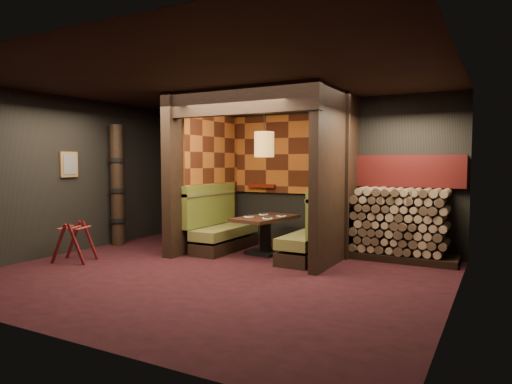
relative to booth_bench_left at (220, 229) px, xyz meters
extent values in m
cube|color=black|center=(0.96, -1.65, -0.41)|extent=(6.50, 5.50, 0.02)
cube|color=black|center=(0.96, -1.65, 2.46)|extent=(6.50, 5.50, 0.02)
cube|color=black|center=(0.96, 1.11, 1.02)|extent=(6.50, 0.02, 2.85)
cube|color=black|center=(0.96, -4.41, 1.02)|extent=(6.50, 0.02, 2.85)
cube|color=black|center=(-2.30, -1.65, 1.02)|extent=(0.02, 5.50, 2.85)
cube|color=black|center=(4.22, -1.65, 1.02)|extent=(0.02, 5.50, 2.85)
cube|color=black|center=(-0.39, 0.00, 1.02)|extent=(0.20, 2.20, 2.85)
cube|color=black|center=(2.26, 0.05, 1.02)|extent=(0.15, 2.10, 2.85)
cube|color=black|center=(0.94, -0.95, 2.23)|extent=(2.85, 0.18, 0.44)
cube|color=#9C4C19|center=(0.94, 1.06, 1.42)|extent=(2.40, 0.06, 1.55)
cube|color=#9C4C19|center=(-0.27, 0.17, 1.45)|extent=(0.04, 1.85, 1.45)
cube|color=#63140A|center=(0.36, 1.00, 0.78)|extent=(0.60, 0.12, 0.07)
cube|color=black|center=(0.11, 0.00, -0.29)|extent=(0.55, 1.60, 0.22)
cube|color=brown|center=(0.11, 0.00, -0.04)|extent=(0.55, 1.60, 0.18)
cube|color=#506027|center=(-0.23, 0.00, 0.35)|extent=(0.12, 1.60, 0.78)
cube|color=brown|center=(-0.23, 0.00, 0.70)|extent=(0.15, 1.60, 0.06)
cube|color=black|center=(1.79, 0.00, -0.29)|extent=(0.55, 1.60, 0.22)
cube|color=brown|center=(1.79, 0.00, -0.04)|extent=(0.55, 1.60, 0.18)
cube|color=#506027|center=(2.12, 0.00, 0.35)|extent=(0.12, 1.60, 0.78)
cube|color=brown|center=(2.12, 0.00, 0.70)|extent=(0.15, 1.60, 0.06)
cube|color=black|center=(0.93, 0.06, -0.37)|extent=(0.62, 0.62, 0.06)
cylinder|color=black|center=(0.93, 0.06, -0.09)|extent=(0.20, 0.20, 0.62)
cube|color=#331F15|center=(0.93, 0.06, 0.25)|extent=(0.88, 1.38, 0.06)
cylinder|color=white|center=(0.70, -0.13, 0.29)|extent=(0.18, 0.18, 0.01)
cube|color=black|center=(0.70, -0.13, 0.30)|extent=(0.09, 0.12, 0.02)
cylinder|color=white|center=(1.10, -0.19, 0.29)|extent=(0.18, 0.18, 0.01)
cube|color=black|center=(1.10, -0.19, 0.30)|extent=(0.09, 0.12, 0.02)
cylinder|color=white|center=(0.76, 0.31, 0.29)|extent=(0.18, 0.18, 0.01)
cube|color=black|center=(0.76, 0.31, 0.30)|extent=(0.09, 0.12, 0.02)
cylinder|color=white|center=(1.16, 0.25, 0.29)|extent=(0.18, 0.18, 0.01)
cube|color=black|center=(1.16, 0.25, 0.30)|extent=(0.09, 0.12, 0.02)
cylinder|color=#A27134|center=(0.93, 0.01, 1.58)|extent=(0.35, 0.35, 0.45)
sphere|color=#FFC672|center=(0.93, 0.01, 1.58)|extent=(0.18, 0.18, 0.18)
cylinder|color=black|center=(0.93, 0.01, 2.12)|extent=(0.02, 0.02, 0.65)
cube|color=brown|center=(-2.26, -1.55, 1.22)|extent=(0.04, 0.36, 0.46)
cube|color=#3F3F3F|center=(-2.23, -1.55, 1.22)|extent=(0.01, 0.27, 0.36)
cube|color=#470D10|center=(-1.68, -2.27, -0.09)|extent=(0.31, 0.14, 0.70)
cube|color=#470D10|center=(-1.36, -2.17, -0.09)|extent=(0.31, 0.14, 0.70)
cube|color=#470D10|center=(-1.80, -1.88, -0.09)|extent=(0.31, 0.14, 0.70)
cube|color=#470D10|center=(-1.49, -1.78, -0.09)|extent=(0.31, 0.14, 0.70)
cube|color=maroon|center=(-1.74, -2.07, 0.17)|extent=(0.18, 0.43, 0.01)
cube|color=maroon|center=(-1.58, -2.02, 0.17)|extent=(0.18, 0.43, 0.01)
cube|color=maroon|center=(-1.43, -1.97, 0.17)|extent=(0.18, 0.43, 0.01)
cylinder|color=black|center=(-2.09, -0.55, 0.80)|extent=(0.26, 0.26, 2.40)
cylinder|color=black|center=(-2.09, -0.55, 0.10)|extent=(0.31, 0.31, 0.09)
cylinder|color=black|center=(-2.09, -0.55, 0.70)|extent=(0.31, 0.31, 0.09)
cylinder|color=black|center=(-2.09, -0.55, 1.30)|extent=(0.31, 0.31, 0.09)
cube|color=black|center=(3.25, 0.70, -0.34)|extent=(1.73, 0.70, 0.12)
cube|color=brown|center=(3.25, 0.70, 0.27)|extent=(1.73, 0.70, 1.10)
cube|color=maroon|center=(3.25, 1.03, 1.10)|extent=(1.83, 0.10, 0.56)
cube|color=black|center=(2.35, 0.31, 1.02)|extent=(0.08, 0.08, 2.85)
camera|label=1|loc=(4.70, -7.20, 1.27)|focal=32.00mm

